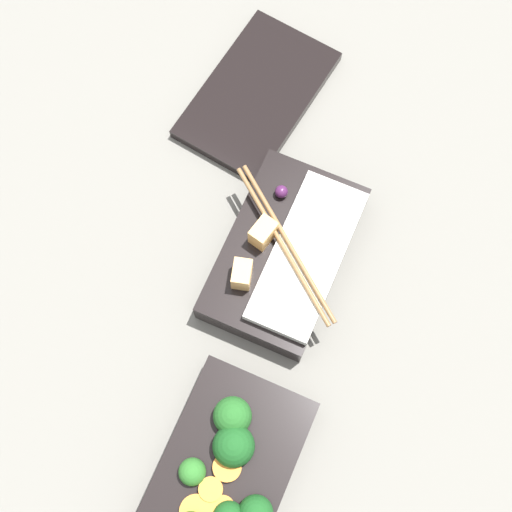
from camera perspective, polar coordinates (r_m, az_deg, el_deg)
ground_plane at (r=0.77m, az=-0.53°, el=-8.69°), size 3.00×3.00×0.00m
bento_tray_vegetable at (r=0.73m, az=-2.62°, el=-17.14°), size 0.20×0.12×0.07m
bento_tray_rice at (r=0.77m, az=2.43°, el=0.22°), size 0.20×0.16×0.07m
bento_lid at (r=0.87m, az=0.11°, el=12.79°), size 0.21×0.15×0.01m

